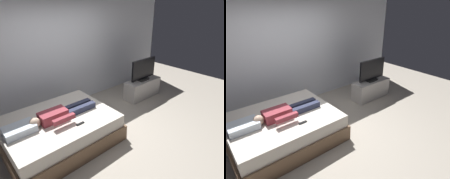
# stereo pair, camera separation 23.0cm
# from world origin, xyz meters

# --- Properties ---
(ground_plane) EXTENTS (10.00, 10.00, 0.00)m
(ground_plane) POSITION_xyz_m (0.00, 0.00, 0.00)
(ground_plane) COLOR #ADA393
(back_wall) EXTENTS (6.40, 0.10, 2.80)m
(back_wall) POSITION_xyz_m (0.40, 1.84, 1.40)
(back_wall) COLOR silver
(back_wall) RESTS_ON ground
(bed) EXTENTS (1.99, 1.61, 0.54)m
(bed) POSITION_xyz_m (-0.72, 0.54, 0.26)
(bed) COLOR brown
(bed) RESTS_ON ground
(pillow) EXTENTS (0.48, 0.34, 0.12)m
(pillow) POSITION_xyz_m (-1.39, 0.54, 0.60)
(pillow) COLOR white
(pillow) RESTS_ON bed
(person) EXTENTS (1.26, 0.46, 0.18)m
(person) POSITION_xyz_m (-0.69, 0.49, 0.62)
(person) COLOR #993842
(person) RESTS_ON bed
(remote) EXTENTS (0.15, 0.04, 0.02)m
(remote) POSITION_xyz_m (-0.54, 0.08, 0.55)
(remote) COLOR black
(remote) RESTS_ON bed
(tv_stand) EXTENTS (1.10, 0.40, 0.50)m
(tv_stand) POSITION_xyz_m (1.95, 0.75, 0.25)
(tv_stand) COLOR #B7B2AD
(tv_stand) RESTS_ON ground
(tv) EXTENTS (0.88, 0.20, 0.59)m
(tv) POSITION_xyz_m (1.95, 0.75, 0.78)
(tv) COLOR black
(tv) RESTS_ON tv_stand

